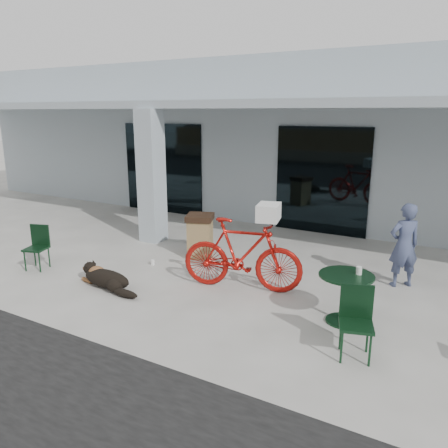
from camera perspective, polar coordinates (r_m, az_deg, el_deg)
The scene contains 16 objects.
ground at distance 8.26m, azimuth -10.87°, elevation -7.50°, with size 80.00×80.00×0.00m, color beige.
building at distance 15.17m, azimuth 10.19°, elevation 11.21°, with size 22.00×7.00×4.50m, color #A8B4BE.
storefront_glass_left at distance 13.67m, azimuth -7.98°, elevation 7.17°, with size 2.80×0.06×2.70m, color black.
storefront_glass_right at distance 11.37m, azimuth 12.61°, elevation 5.50°, with size 2.40×0.06×2.70m, color black.
column at distance 10.51m, azimuth -9.48°, elevation 6.10°, with size 0.50×0.50×3.12m, color #A8B4BE.
overhang at distance 10.66m, azimuth 1.25°, elevation 15.30°, with size 22.00×2.80×0.18m, color #A8B4BE.
bicycle at distance 7.63m, azimuth 2.36°, elevation -3.99°, with size 0.60×2.13×1.28m, color #AB130D.
laundry_basket at distance 7.33m, azimuth 5.84°, elevation 1.53°, with size 0.48×0.36×0.28m, color white.
dog at distance 8.09m, azimuth -15.07°, elevation -6.80°, with size 1.14×0.38×0.38m, color black, non-canonical shape.
cup_near_dog at distance 9.11m, azimuth -9.30°, elevation -4.96°, with size 0.08×0.08×0.11m, color white.
cafe_chair_near at distance 9.41m, azimuth -23.35°, elevation -2.90°, with size 0.40×0.43×0.88m, color #13381E, non-canonical shape.
cafe_table_far at distance 6.78m, azimuth 15.50°, elevation -9.36°, with size 0.80×0.80×0.75m, color #13381E, non-canonical shape.
cafe_chair_far_a at distance 5.86m, azimuth 16.88°, elevation -12.44°, with size 0.42×0.46×0.93m, color #13381E, non-canonical shape.
person at distance 8.35m, azimuth 22.46°, elevation -2.58°, with size 0.56×0.37×1.53m, color #404A6C.
cup_on_table at distance 6.68m, azimuth 17.22°, elevation -5.83°, with size 0.09×0.09×0.12m, color white.
trash_receptacle at distance 9.38m, azimuth -3.13°, elevation -1.55°, with size 0.55×0.55×0.94m, color #92784C, non-canonical shape.
Camera 1 is at (5.04, -5.79, 3.05)m, focal length 35.00 mm.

